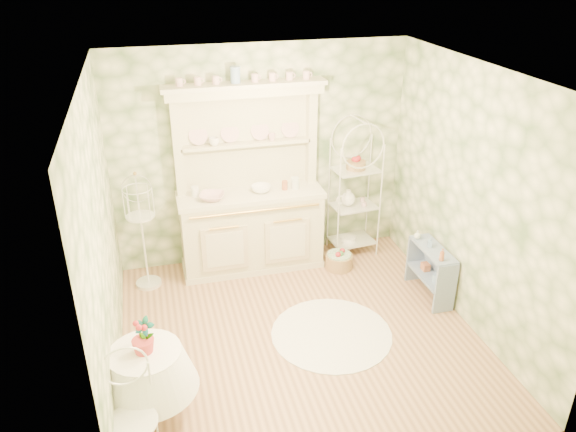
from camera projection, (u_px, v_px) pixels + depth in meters
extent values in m
plane|color=tan|center=(300.00, 335.00, 5.87)|extent=(3.60, 3.60, 0.00)
plane|color=white|center=(303.00, 75.00, 4.69)|extent=(3.60, 3.60, 0.00)
plane|color=#EDEAC7|center=(102.00, 243.00, 4.87)|extent=(3.60, 3.60, 0.00)
plane|color=#EDEAC7|center=(472.00, 200.00, 5.69)|extent=(3.60, 3.60, 0.00)
plane|color=#EDEAC7|center=(261.00, 156.00, 6.84)|extent=(3.60, 3.60, 0.00)
plane|color=#EDEAC7|center=(376.00, 336.00, 3.71)|extent=(3.60, 3.60, 0.00)
cube|color=beige|center=(250.00, 182.00, 6.64)|extent=(1.87, 0.61, 2.29)
cube|color=white|center=(355.00, 190.00, 7.11)|extent=(0.58, 0.44, 1.74)
cube|color=#778BAF|center=(430.00, 271.00, 6.41)|extent=(0.28, 0.74, 0.63)
cylinder|color=white|center=(149.00, 386.00, 4.70)|extent=(0.73, 0.73, 0.69)
cube|color=white|center=(132.00, 427.00, 4.22)|extent=(0.41, 0.41, 0.82)
cube|color=white|center=(142.00, 232.00, 6.43)|extent=(0.38, 0.38, 1.42)
cylinder|color=#A78456|center=(339.00, 260.00, 7.04)|extent=(0.42, 0.42, 0.23)
cylinder|color=white|center=(331.00, 333.00, 5.88)|extent=(1.61, 1.61, 0.01)
imported|color=white|center=(212.00, 199.00, 6.51)|extent=(0.36, 0.36, 0.07)
imported|color=white|center=(261.00, 191.00, 6.72)|extent=(0.32, 0.32, 0.08)
imported|color=white|center=(214.00, 143.00, 6.49)|extent=(0.15, 0.15, 0.10)
imported|color=white|center=(272.00, 138.00, 6.65)|extent=(0.09, 0.09, 0.08)
imported|color=#3F7238|center=(146.00, 337.00, 4.49)|extent=(0.19, 0.16, 0.31)
imported|color=#AB5E3B|center=(442.00, 255.00, 6.01)|extent=(0.06, 0.06, 0.14)
imported|color=#7DA0CF|center=(430.00, 244.00, 6.30)|extent=(0.07, 0.07, 0.11)
imported|color=silver|center=(417.00, 236.00, 6.48)|extent=(0.10, 0.10, 0.10)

